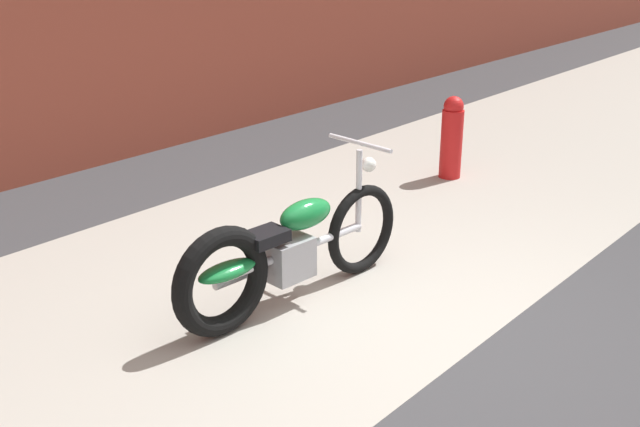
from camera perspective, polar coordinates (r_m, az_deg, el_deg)
ground_plane at (r=4.88m, az=11.30°, el=-9.98°), size 80.00×80.00×0.00m
sidewalk_slab at (r=5.82m, az=-3.68°, el=-4.18°), size 36.00×3.50×0.01m
motorcycle_green at (r=5.11m, az=-3.00°, el=-3.03°), size 2.01×0.58×1.03m
fire_hydrant at (r=7.85m, az=9.78°, el=5.64°), size 0.22×0.22×0.84m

